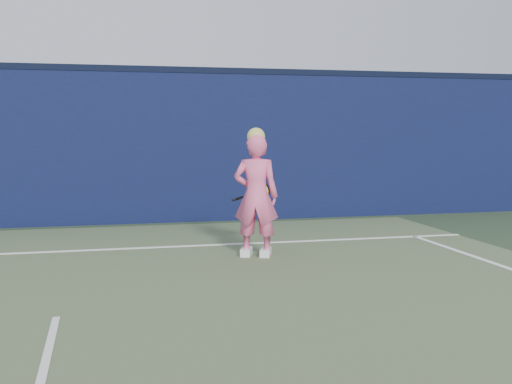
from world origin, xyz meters
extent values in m
plane|color=#2D3E26|center=(0.00, 0.00, 0.00)|extent=(80.00, 80.00, 0.00)
cube|color=#0B1334|center=(0.00, 6.50, 1.25)|extent=(24.00, 0.40, 2.50)
cube|color=black|center=(0.00, 6.50, 2.55)|extent=(24.00, 0.42, 0.10)
imported|color=pink|center=(2.22, 3.17, 0.75)|extent=(0.64, 0.53, 1.50)
sphere|color=#D8C961|center=(2.22, 3.17, 1.47)|extent=(0.22, 0.22, 0.22)
cube|color=white|center=(2.34, 3.13, 0.05)|extent=(0.21, 0.30, 0.10)
cube|color=white|center=(2.11, 3.21, 0.05)|extent=(0.21, 0.30, 0.10)
torus|color=black|center=(2.40, 3.64, 0.75)|extent=(0.28, 0.13, 0.28)
torus|color=gold|center=(2.40, 3.64, 0.75)|extent=(0.23, 0.10, 0.23)
cylinder|color=beige|center=(2.40, 3.64, 0.75)|extent=(0.22, 0.09, 0.23)
cylinder|color=black|center=(2.19, 3.65, 0.70)|extent=(0.25, 0.06, 0.09)
cylinder|color=black|center=(2.08, 3.65, 0.66)|extent=(0.12, 0.05, 0.06)
cube|color=white|center=(0.00, 4.00, 0.01)|extent=(11.00, 0.08, 0.01)
camera|label=1|loc=(0.40, -4.43, 1.56)|focal=45.00mm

